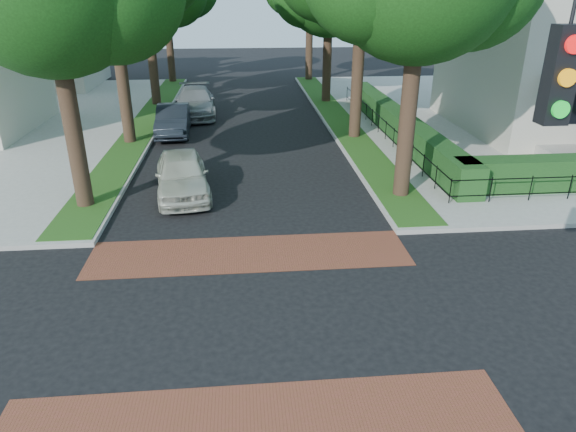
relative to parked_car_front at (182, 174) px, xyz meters
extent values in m
plane|color=black|center=(2.31, -8.04, -0.77)|extent=(120.00, 120.00, 0.00)
cube|color=gray|center=(21.81, 10.96, -0.70)|extent=(30.00, 30.00, 0.15)
cube|color=brown|center=(2.31, -4.84, -0.77)|extent=(9.00, 2.20, 0.01)
cube|color=brown|center=(2.31, -11.24, -0.77)|extent=(9.00, 2.20, 0.01)
cube|color=#1E4B15|center=(7.71, 11.06, -0.61)|extent=(1.60, 29.80, 0.02)
cube|color=#1E4B15|center=(-3.09, 11.06, -0.61)|extent=(1.60, 29.80, 0.02)
cylinder|color=black|center=(7.81, -1.04, 3.05)|extent=(0.56, 0.56, 7.35)
cylinder|color=black|center=(7.81, 6.96, 3.23)|extent=(0.56, 0.56, 7.70)
cylinder|color=black|center=(7.81, 15.96, 2.70)|extent=(0.56, 0.56, 6.65)
cylinder|color=black|center=(7.81, 24.96, 2.88)|extent=(0.56, 0.56, 7.00)
cylinder|color=black|center=(-3.19, -1.04, 2.88)|extent=(0.56, 0.56, 7.00)
cylinder|color=black|center=(-3.19, 6.96, 3.40)|extent=(0.56, 0.56, 8.05)
cylinder|color=black|center=(-3.19, 15.96, 2.81)|extent=(0.56, 0.56, 6.86)
cylinder|color=black|center=(-3.19, 24.96, 2.95)|extent=(0.56, 0.56, 7.14)
cube|color=#143A16|center=(10.01, 6.96, -0.02)|extent=(1.00, 18.00, 1.20)
cube|color=#BAB8A7|center=(-13.19, 23.96, 2.63)|extent=(9.00, 8.00, 6.50)
cube|color=black|center=(5.51, -12.64, 5.28)|extent=(0.28, 0.22, 1.00)
cylinder|color=red|center=(5.51, -12.77, 5.60)|extent=(0.18, 0.05, 0.18)
cylinder|color=orange|center=(5.51, -12.77, 5.28)|extent=(0.18, 0.05, 0.18)
cylinder|color=#0CB226|center=(5.51, -12.77, 4.96)|extent=(0.18, 0.05, 0.18)
imported|color=beige|center=(0.00, 0.00, 0.00)|extent=(2.45, 4.75, 1.55)
imported|color=black|center=(-1.29, 8.73, -0.03)|extent=(1.77, 4.59, 1.49)
imported|color=gray|center=(-0.48, 13.00, 0.03)|extent=(2.67, 5.69, 1.61)
camera|label=1|loc=(2.23, -17.78, 6.08)|focal=32.00mm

